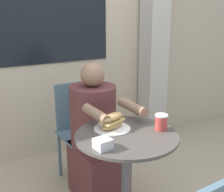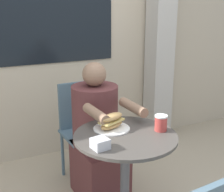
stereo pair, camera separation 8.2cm
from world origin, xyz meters
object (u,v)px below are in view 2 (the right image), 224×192
object	(u,v)px
cafe_table	(125,164)
sandwich_on_plate	(112,123)
diner_chair	(81,122)
seated_diner	(98,142)
drink_cup	(161,123)

from	to	relation	value
cafe_table	sandwich_on_plate	bearing A→B (deg)	108.25
diner_chair	seated_diner	size ratio (longest dim) A/B	0.78
cafe_table	sandwich_on_plate	distance (m)	0.28
diner_chair	sandwich_on_plate	size ratio (longest dim) A/B	3.64
diner_chair	sandwich_on_plate	distance (m)	0.80
cafe_table	seated_diner	bearing A→B (deg)	87.12
cafe_table	diner_chair	size ratio (longest dim) A/B	0.87
diner_chair	sandwich_on_plate	xyz separation A→B (m)	(-0.06, -0.75, 0.27)
cafe_table	drink_cup	bearing A→B (deg)	-8.80
cafe_table	drink_cup	world-z (taller)	drink_cup
cafe_table	seated_diner	xyz separation A→B (m)	(0.03, 0.52, -0.07)
diner_chair	sandwich_on_plate	world-z (taller)	diner_chair
cafe_table	diner_chair	world-z (taller)	diner_chair
seated_diner	drink_cup	size ratio (longest dim) A/B	10.74
diner_chair	drink_cup	xyz separation A→B (m)	(0.22, -0.91, 0.28)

